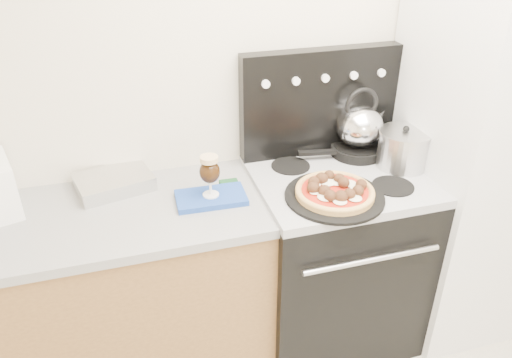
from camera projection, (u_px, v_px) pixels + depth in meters
name	position (u px, v px, depth m)	size (l,w,h in m)	color
room_shell	(464.00, 228.00, 1.31)	(3.52, 3.01, 2.52)	beige
base_cabinet	(101.00, 304.00, 2.22)	(1.45, 0.60, 0.86)	brown
countertop	(84.00, 220.00, 2.00)	(1.48, 0.63, 0.04)	gray
stove_body	(332.00, 261.00, 2.47)	(0.76, 0.65, 0.88)	black
cooktop	(340.00, 180.00, 2.24)	(0.76, 0.65, 0.04)	#ADADB2
backguard	(319.00, 102.00, 2.33)	(0.76, 0.08, 0.50)	black
fridge	(478.00, 153.00, 2.36)	(0.64, 0.68, 1.90)	silver
foil_sheet	(114.00, 182.00, 2.16)	(0.31, 0.23, 0.06)	white
oven_mitt	(211.00, 198.00, 2.08)	(0.29, 0.17, 0.02)	#1F44A2
beer_glass	(210.00, 176.00, 2.03)	(0.09, 0.09, 0.18)	black
pizza_pan	(334.00, 196.00, 2.07)	(0.41, 0.41, 0.01)	black
pizza	(335.00, 190.00, 2.05)	(0.32, 0.32, 0.05)	tan
skillet	(357.00, 150.00, 2.41)	(0.25, 0.25, 0.04)	black
tea_kettle	(360.00, 122.00, 2.34)	(0.22, 0.22, 0.24)	silver
stock_pot	(403.00, 150.00, 2.27)	(0.23, 0.23, 0.16)	silver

